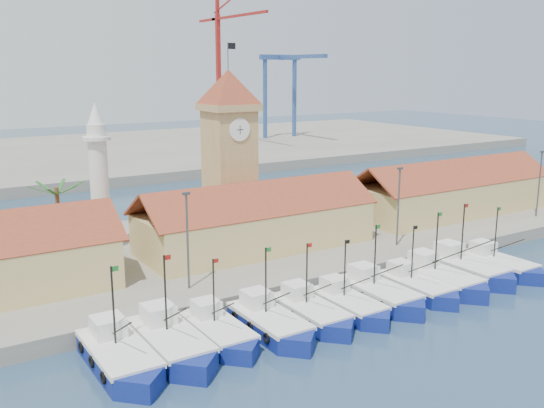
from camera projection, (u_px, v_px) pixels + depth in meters
ground at (375, 319)px, 52.50m from camera, size 400.00×400.00×0.00m
quay at (239, 245)px, 72.11m from camera, size 140.00×32.00×1.50m
terminal at (60, 157)px, 142.90m from camera, size 240.00×80.00×2.00m
boat_0 at (121, 359)px, 43.52m from camera, size 3.86×10.56×7.99m
boat_1 at (172, 345)px, 45.79m from camera, size 3.90×10.69×8.09m
boat_2 at (219, 334)px, 47.93m from camera, size 3.42×9.36×7.08m
boat_3 at (272, 325)px, 49.49m from camera, size 3.63×9.95×7.53m
boat_4 at (312, 314)px, 51.71m from camera, size 3.48×9.54×7.22m
boat_5 at (350, 306)px, 53.49m from camera, size 3.37×9.23×6.98m
boat_6 at (380, 295)px, 55.91m from camera, size 3.73×10.21×7.73m
boat_7 at (417, 288)px, 57.90m from camera, size 3.42×9.37×7.09m
boat_8 at (442, 280)px, 59.88m from camera, size 3.83×10.49×7.93m
boat_9 at (468, 270)px, 62.80m from camera, size 3.93×10.75×8.14m
boat_10 at (500, 266)px, 64.39m from camera, size 3.56×9.76×7.39m
hall_center at (256, 226)px, 68.11m from camera, size 27.04×10.13×7.61m
hall_right at (451, 195)px, 84.85m from camera, size 31.20×10.13×7.61m
clock_tower at (229, 150)px, 71.31m from camera, size 5.80×5.80×22.70m
minaret at (99, 178)px, 65.60m from camera, size 3.00×3.00×16.30m
palm_tree at (59, 218)px, 62.09m from camera, size 5.60×5.03×8.39m
lamp_posts at (301, 218)px, 61.24m from camera, size 80.70×0.25×9.03m
crane_red_right at (221, 58)px, 153.29m from camera, size 1.00×33.65×39.66m
gantry at (287, 73)px, 168.45m from camera, size 13.00×22.00×23.20m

